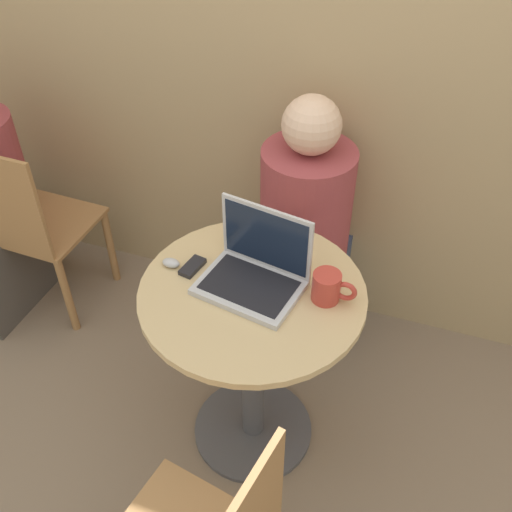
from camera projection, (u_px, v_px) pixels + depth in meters
ground_plane at (253, 430)px, 2.37m from camera, size 12.00×12.00×0.00m
back_wall at (329, 29)px, 2.09m from camera, size 7.00×0.05×2.60m
round_table at (253, 341)px, 2.02m from camera, size 0.71×0.71×0.78m
laptop at (255, 270)px, 1.85m from camera, size 0.34×0.28×0.25m
cell_phone at (192, 267)px, 1.93m from camera, size 0.06×0.10×0.02m
computer_mouse at (171, 263)px, 1.93m from camera, size 0.06×0.04×0.03m
coffee_cup at (328, 287)px, 1.80m from camera, size 0.14×0.09×0.10m
person_seated at (307, 239)px, 2.52m from camera, size 0.36×0.56×1.15m
chair_background at (35, 228)px, 2.59m from camera, size 0.42×0.42×0.90m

